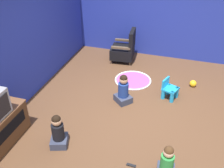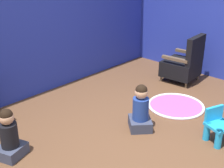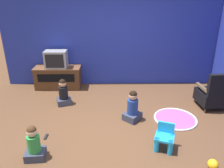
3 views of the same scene
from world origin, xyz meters
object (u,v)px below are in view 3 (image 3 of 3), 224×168
Objects in this scene: black_armchair at (213,94)px; child_watching_left at (133,107)px; child_watching_center at (34,144)px; child_watching_right at (63,93)px; yellow_kid_chair at (164,139)px; tv_cabinet at (58,77)px; remote_control at (46,137)px; television at (56,59)px; toy_ball at (213,164)px.

black_armchair is 1.36× the size of child_watching_left.
black_armchair is 1.90m from child_watching_left.
child_watching_right is (0.11, 1.81, 0.01)m from child_watching_center.
black_armchair is 2.02× the size of yellow_kid_chair.
tv_cabinet is 8.02× the size of remote_control.
television reaches higher than tv_cabinet.
child_watching_left is at bearing 29.68° from child_watching_center.
black_armchair reaches higher than child_watching_center.
remote_control is at bearing 151.49° from child_watching_left.
black_armchair is at bearing -22.90° from child_watching_right.
child_watching_right is 3.31m from toy_ball.
child_watching_left is 4.16× the size of toy_ball.
tv_cabinet reaches higher than yellow_kid_chair.
child_watching_left is (1.84, -1.64, -0.53)m from television.
black_armchair reaches higher than toy_ball.
child_watching_right is at bearing 160.71° from yellow_kid_chair.
tv_cabinet is 1.97× the size of child_watching_right.
child_watching_center is 3.79× the size of toy_ball.
tv_cabinet is 2.49m from child_watching_left.
television is 4.24m from toy_ball.
child_watching_right reaches higher than remote_control.
toy_ball is at bearing -46.18° from television.
child_watching_left is 1.04× the size of child_watching_right.
child_watching_left is at bearing -68.11° from remote_control.
television reaches higher than child_watching_left.
television is at bearing 133.82° from toy_ball.
toy_ball is (1.05, -1.37, -0.20)m from child_watching_left.
child_watching_center is (0.22, -2.74, -0.56)m from television.
television is at bearing 90.01° from child_watching_center.
child_watching_right is 1.31m from remote_control.
yellow_kid_chair is 2.85× the size of remote_control.
toy_ball is (2.57, -2.08, -0.19)m from child_watching_right.
television is 3.89m from black_armchair.
child_watching_left is 1.67m from child_watching_right.
yellow_kid_chair is (2.28, -2.57, -0.12)m from tv_cabinet.
child_watching_left is 1.10× the size of child_watching_center.
child_watching_center is 0.58m from remote_control.
black_armchair reaches higher than child_watching_left.
child_watching_right is (0.32, -0.97, -0.04)m from tv_cabinet.
child_watching_left is at bearing 9.42° from black_armchair.
black_armchair is (3.68, -1.16, -0.48)m from television.
child_watching_center is 3.86× the size of remote_control.
child_watching_right is at bearing 106.86° from child_watching_left.
yellow_kid_chair is 2.80× the size of toy_ball.
child_watching_right reaches higher than toy_ball.
television is 0.96× the size of child_watching_center.
child_watching_left reaches higher than toy_ball.
black_armchair is 1.96m from yellow_kid_chair.
yellow_kid_chair reaches higher than toy_ball.
television is 2.81m from child_watching_center.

